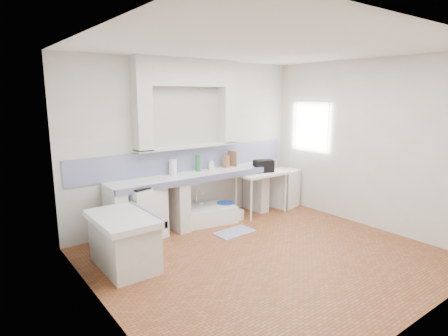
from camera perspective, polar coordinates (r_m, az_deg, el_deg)
floor at (r=5.37m, az=6.61°, el=-13.30°), size 4.50×4.50×0.00m
ceiling at (r=4.92m, az=7.38°, el=17.89°), size 4.50×4.50×0.00m
wall_back at (r=6.53m, az=-5.30°, el=3.96°), size 4.50×0.00×4.50m
wall_front at (r=3.81m, az=28.31°, el=-2.61°), size 4.50×0.00×4.50m
wall_left at (r=3.79m, az=-18.45°, el=-1.90°), size 0.00×4.50×4.50m
wall_right at (r=6.70m, az=21.03°, el=3.44°), size 0.00×4.50×4.50m
alcove_mass at (r=6.33m, az=-5.68°, el=14.38°), size 1.90×0.25×0.45m
window_frame at (r=7.51m, az=14.08°, el=6.16°), size 0.35×0.86×1.06m
lace_valance at (r=7.38m, az=13.50°, el=9.06°), size 0.01×0.84×0.24m
counter_slab at (r=6.32m, az=-4.55°, el=-1.25°), size 3.00×0.60×0.08m
counter_lip at (r=6.09m, az=-3.13°, el=-1.71°), size 3.00×0.04×0.10m
counter_pier_left at (r=5.84m, az=-16.25°, el=-7.32°), size 0.20×0.55×0.82m
counter_pier_mid at (r=6.26m, az=-7.20°, el=-5.69°), size 0.20×0.55×0.82m
counter_pier_right at (r=7.25m, az=4.90°, el=-3.28°), size 0.20×0.55×0.82m
peninsula_top at (r=4.98m, az=-15.25°, el=-7.46°), size 0.70×1.10×0.08m
peninsula_base at (r=5.10m, az=-15.04°, el=-11.19°), size 0.60×1.00×0.62m
peninsula_lip at (r=5.10m, az=-11.79°, el=-6.84°), size 0.04×1.10×0.10m
backsplash at (r=6.56m, az=-5.18°, el=1.34°), size 4.27×0.03×0.40m
stove at (r=5.96m, az=-12.49°, el=-6.62°), size 0.72×0.70×0.84m
sink at (r=6.59m, az=-3.19°, el=-7.30°), size 1.17×0.77×0.26m
side_table at (r=7.03m, az=5.70°, el=-3.86°), size 0.96×0.54×0.04m
fridge at (r=7.56m, az=9.14°, el=-3.05°), size 0.59×0.59×0.75m
bucket_red at (r=6.40m, az=-5.32°, el=-7.92°), size 0.35×0.35×0.25m
bucket_orange at (r=6.51m, az=-2.29°, el=-7.41°), size 0.39×0.39×0.28m
bucket_blue at (r=6.79m, az=0.24°, el=-6.54°), size 0.32×0.32×0.30m
basin_white at (r=6.82m, az=1.56°, el=-7.15°), size 0.48×0.48×0.14m
water_bottle_a at (r=6.72m, az=-3.69°, el=-6.59°), size 0.09×0.09×0.33m
water_bottle_b at (r=6.78m, az=-2.97°, el=-6.59°), size 0.10×0.10×0.29m
black_bag at (r=6.97m, az=6.09°, el=0.30°), size 0.41×0.32×0.22m
green_bottle_a at (r=6.49m, az=-4.12°, el=0.73°), size 0.07×0.07×0.28m
green_bottle_b at (r=6.49m, az=-3.92°, el=0.74°), size 0.08×0.08×0.29m
knife_block at (r=6.82m, az=0.34°, el=0.98°), size 0.13×0.12×0.21m
cutting_board at (r=6.93m, az=1.30°, el=1.44°), size 0.05×0.21×0.28m
paper_towel at (r=6.25m, az=-7.84°, el=0.09°), size 0.15×0.15×0.25m
soap_bottle at (r=6.65m, az=-2.01°, el=0.67°), size 0.12×0.12×0.21m
rug at (r=6.17m, az=1.61°, el=-9.80°), size 0.67×0.40×0.01m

